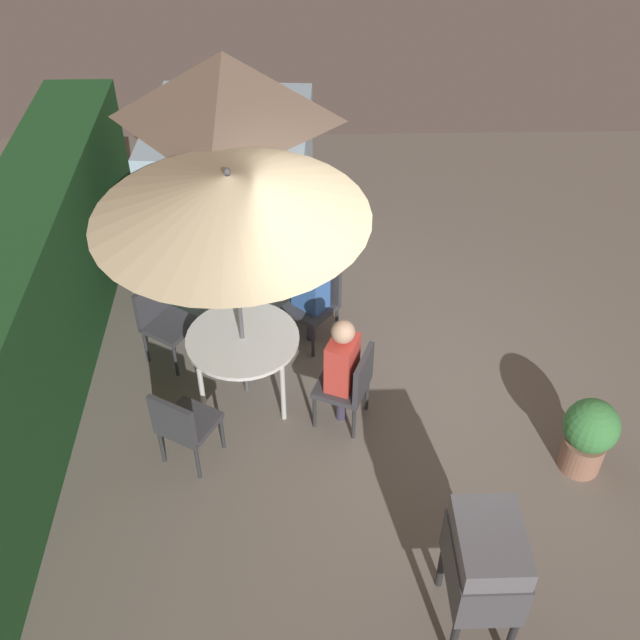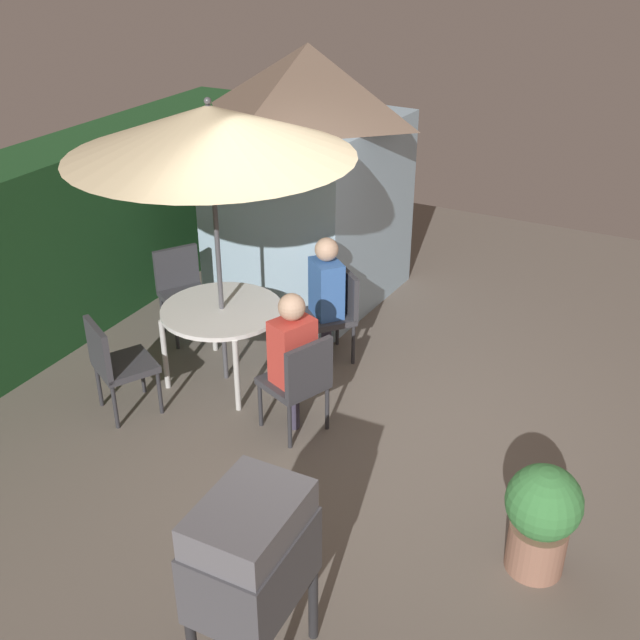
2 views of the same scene
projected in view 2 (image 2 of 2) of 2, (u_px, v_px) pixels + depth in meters
name	position (u px, v px, depth m)	size (l,w,h in m)	color
ground_plane	(363.00, 426.00, 6.55)	(11.00, 11.00, 0.00)	#6B6056
hedge_backdrop	(41.00, 251.00, 7.52)	(6.81, 0.81, 1.88)	#1E4C23
garden_shed	(309.00, 174.00, 8.21)	(2.00, 1.91, 2.73)	#9EBCD1
patio_table	(222.00, 315.00, 6.91)	(1.10, 1.10, 0.74)	white
patio_umbrella	(210.00, 131.00, 6.13)	(2.39, 2.39, 2.60)	#4C4C51
bbq_grill	(251.00, 554.00, 4.10)	(0.71, 0.51, 1.20)	#47474C
chair_near_shed	(300.00, 379.00, 6.24)	(0.60, 0.61, 0.90)	#38383D
chair_far_side	(335.00, 309.00, 7.34)	(0.65, 0.65, 0.90)	#38383D
chair_toward_hedge	(182.00, 287.00, 7.77)	(0.64, 0.64, 0.90)	#38383D
chair_toward_house	(115.00, 361.00, 6.49)	(0.63, 0.63, 0.90)	#38383D
potted_plant_by_shed	(542.00, 516.00, 4.94)	(0.50, 0.50, 0.81)	#936651
person_in_red	(292.00, 347.00, 6.17)	(0.41, 0.35, 1.26)	#CC3D33
person_in_blue	(326.00, 285.00, 7.18)	(0.40, 0.41, 1.26)	#3866B2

